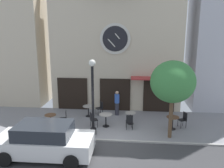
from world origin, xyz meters
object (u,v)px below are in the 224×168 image
object	(u,v)px
cafe_table_leftmost	(173,120)
cafe_chair_facing_street	(129,121)
cafe_table_center	(130,116)
street_lamp	(93,98)
cafe_chair_corner	(64,117)
cafe_chair_under_awning	(100,107)
cafe_table_center_left	(106,117)
cafe_chair_near_tree	(93,119)
parked_car_white	(45,141)
pedestrian_blue	(117,103)
street_tree	(173,82)
cafe_chair_right_end	(183,119)
cafe_table_center_right	(51,118)
cafe_table_rightmost	(88,109)

from	to	relation	value
cafe_table_leftmost	cafe_chair_facing_street	world-z (taller)	cafe_chair_facing_street
cafe_table_center	street_lamp	bearing A→B (deg)	-140.90
street_lamp	cafe_chair_corner	xyz separation A→B (m)	(-1.92, 1.02, -1.57)
cafe_chair_under_awning	street_lamp	bearing A→B (deg)	-89.01
cafe_table_center_left	cafe_chair_facing_street	xyz separation A→B (m)	(1.40, -0.33, -0.04)
cafe_table_center_left	cafe_chair_under_awning	bearing A→B (deg)	107.06
cafe_chair_near_tree	parked_car_white	distance (m)	3.76
cafe_chair_facing_street	pedestrian_blue	bearing A→B (deg)	110.61
cafe_chair_under_awning	cafe_chair_facing_street	distance (m)	3.08
street_lamp	cafe_chair_near_tree	distance (m)	1.84
cafe_chair_under_awning	pedestrian_blue	xyz separation A→B (m)	(1.14, -0.01, 0.33)
street_tree	cafe_table_center_left	distance (m)	4.48
street_lamp	cafe_table_leftmost	distance (m)	4.82
pedestrian_blue	parked_car_white	size ratio (longest dim) A/B	0.39
street_tree	cafe_chair_near_tree	size ratio (longest dim) A/B	4.59
cafe_table_leftmost	cafe_chair_right_end	distance (m)	0.79
cafe_table_leftmost	cafe_chair_corner	world-z (taller)	cafe_chair_corner
street_lamp	cafe_table_leftmost	xyz separation A→B (m)	(4.44, 1.07, -1.56)
cafe_chair_facing_street	parked_car_white	bearing A→B (deg)	-138.77
cafe_table_center_right	cafe_chair_under_awning	bearing A→B (deg)	42.04
pedestrian_blue	cafe_table_center_left	bearing A→B (deg)	-104.70
cafe_table_center_right	cafe_table_center	size ratio (longest dim) A/B	1.04
cafe_table_center	cafe_table_leftmost	world-z (taller)	cafe_table_leftmost
cafe_chair_right_end	cafe_table_center	bearing A→B (deg)	176.54
cafe_table_leftmost	cafe_chair_under_awning	world-z (taller)	cafe_chair_under_awning
street_tree	cafe_table_center	world-z (taller)	street_tree
street_tree	pedestrian_blue	size ratio (longest dim) A/B	2.47
cafe_table_center_right	cafe_table_leftmost	bearing A→B (deg)	2.45
street_lamp	cafe_chair_corner	size ratio (longest dim) A/B	4.59
cafe_chair_right_end	cafe_chair_facing_street	xyz separation A→B (m)	(-3.17, -0.65, 0.00)
cafe_chair_facing_street	pedestrian_blue	xyz separation A→B (m)	(-0.87, 2.33, 0.33)
cafe_table_leftmost	parked_car_white	distance (m)	7.15
cafe_table_center_left	cafe_table_center	xyz separation A→B (m)	(1.45, 0.50, -0.08)
street_lamp	cafe_table_center_right	distance (m)	3.20
cafe_table_leftmost	pedestrian_blue	size ratio (longest dim) A/B	0.45
street_lamp	pedestrian_blue	bearing A→B (deg)	70.89
cafe_table_center	parked_car_white	bearing A→B (deg)	-132.68
cafe_chair_right_end	pedestrian_blue	distance (m)	4.39
pedestrian_blue	cafe_chair_under_awning	bearing A→B (deg)	179.67
street_tree	parked_car_white	bearing A→B (deg)	-157.34
cafe_chair_near_tree	pedestrian_blue	xyz separation A→B (m)	(1.29, 2.18, 0.33)
cafe_chair_corner	cafe_chair_near_tree	bearing A→B (deg)	-2.73
street_lamp	cafe_table_center_right	xyz separation A→B (m)	(-2.68, 0.76, -1.57)
cafe_table_center_right	cafe_table_rightmost	distance (m)	2.70
pedestrian_blue	street_lamp	bearing A→B (deg)	-109.11
cafe_table_rightmost	pedestrian_blue	bearing A→B (deg)	13.06
street_lamp	cafe_chair_under_awning	world-z (taller)	street_lamp
cafe_table_rightmost	cafe_chair_facing_street	bearing A→B (deg)	-34.58
cafe_chair_near_tree	cafe_chair_right_end	size ratio (longest dim) A/B	1.00
cafe_chair_near_tree	cafe_table_leftmost	bearing A→B (deg)	1.55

